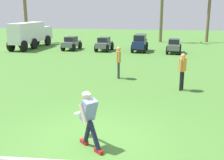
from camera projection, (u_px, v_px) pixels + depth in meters
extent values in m
plane|color=#457930|center=(92.00, 141.00, 7.32)|extent=(80.00, 80.00, 0.00)
cylinder|color=#191E38|center=(87.00, 133.00, 6.96)|extent=(0.34, 0.32, 0.72)
cube|color=red|center=(84.00, 142.00, 7.15)|extent=(0.26, 0.25, 0.10)
cylinder|color=#191E38|center=(95.00, 137.00, 6.72)|extent=(0.41, 0.38, 0.69)
cube|color=red|center=(99.00, 151.00, 6.69)|extent=(0.26, 0.25, 0.10)
cube|color=#7A84C6|center=(89.00, 110.00, 6.75)|extent=(0.50, 0.49, 0.58)
sphere|color=beige|center=(86.00, 95.00, 6.73)|extent=(0.30, 0.30, 0.21)
cylinder|color=white|center=(86.00, 94.00, 6.72)|extent=(0.30, 0.30, 0.03)
cylinder|color=beige|center=(88.00, 111.00, 7.11)|extent=(0.48, 0.44, 0.27)
cylinder|color=beige|center=(83.00, 114.00, 6.60)|extent=(0.27, 0.25, 0.49)
cylinder|color=white|center=(79.00, 113.00, 7.53)|extent=(0.34, 0.34, 0.09)
cylinder|color=black|center=(181.00, 81.00, 11.71)|extent=(0.15, 0.15, 0.82)
cylinder|color=black|center=(182.00, 80.00, 11.86)|extent=(0.15, 0.15, 0.82)
cube|color=orange|center=(183.00, 65.00, 11.62)|extent=(0.33, 0.39, 0.54)
cylinder|color=tan|center=(181.00, 65.00, 11.45)|extent=(0.10, 0.10, 0.52)
cylinder|color=tan|center=(185.00, 64.00, 11.78)|extent=(0.10, 0.10, 0.52)
sphere|color=tan|center=(183.00, 56.00, 11.53)|extent=(0.27, 0.27, 0.20)
cylinder|color=#33333D|center=(119.00, 70.00, 13.71)|extent=(0.13, 0.13, 0.82)
cylinder|color=#33333D|center=(118.00, 70.00, 13.89)|extent=(0.13, 0.13, 0.82)
cube|color=orange|center=(119.00, 56.00, 13.63)|extent=(0.26, 0.37, 0.54)
cylinder|color=tan|center=(119.00, 57.00, 13.43)|extent=(0.08, 0.08, 0.52)
cylinder|color=tan|center=(118.00, 56.00, 13.83)|extent=(0.08, 0.08, 0.52)
sphere|color=tan|center=(119.00, 49.00, 13.54)|extent=(0.24, 0.24, 0.20)
cube|color=slate|center=(72.00, 44.00, 23.39)|extent=(1.05, 2.26, 0.42)
cube|color=#1E232B|center=(71.00, 39.00, 23.20)|extent=(0.87, 1.15, 0.38)
cylinder|color=black|center=(70.00, 45.00, 24.27)|extent=(0.22, 0.61, 0.60)
cylinder|color=black|center=(80.00, 45.00, 24.06)|extent=(0.22, 0.61, 0.60)
cylinder|color=black|center=(63.00, 47.00, 22.82)|extent=(0.22, 0.61, 0.60)
cylinder|color=black|center=(73.00, 48.00, 22.61)|extent=(0.22, 0.61, 0.60)
cube|color=slate|center=(104.00, 44.00, 22.86)|extent=(1.08, 2.27, 0.42)
cube|color=#1E232B|center=(104.00, 40.00, 22.67)|extent=(0.88, 1.16, 0.38)
cylinder|color=black|center=(102.00, 46.00, 23.74)|extent=(0.23, 0.61, 0.60)
cylinder|color=black|center=(112.00, 46.00, 23.53)|extent=(0.23, 0.61, 0.60)
cylinder|color=black|center=(96.00, 48.00, 22.30)|extent=(0.23, 0.61, 0.60)
cylinder|color=black|center=(107.00, 48.00, 22.08)|extent=(0.23, 0.61, 0.60)
cube|color=navy|center=(140.00, 44.00, 22.47)|extent=(1.06, 2.44, 0.55)
cube|color=#1E232B|center=(140.00, 37.00, 22.49)|extent=(0.92, 1.83, 0.46)
cylinder|color=black|center=(135.00, 46.00, 23.43)|extent=(0.21, 0.67, 0.66)
cylinder|color=black|center=(147.00, 46.00, 23.24)|extent=(0.21, 0.67, 0.66)
cylinder|color=black|center=(132.00, 48.00, 21.85)|extent=(0.21, 0.67, 0.66)
cylinder|color=black|center=(145.00, 49.00, 21.65)|extent=(0.21, 0.67, 0.66)
cube|color=slate|center=(174.00, 46.00, 21.68)|extent=(1.08, 2.27, 0.42)
cube|color=#1E232B|center=(174.00, 41.00, 21.49)|extent=(0.88, 1.16, 0.38)
cylinder|color=black|center=(169.00, 48.00, 22.57)|extent=(0.23, 0.61, 0.60)
cylinder|color=black|center=(180.00, 48.00, 22.35)|extent=(0.23, 0.61, 0.60)
cylinder|color=black|center=(167.00, 50.00, 21.12)|extent=(0.23, 0.61, 0.60)
cylinder|color=black|center=(180.00, 51.00, 20.90)|extent=(0.23, 0.61, 0.60)
cube|color=silver|center=(43.00, 33.00, 26.61)|extent=(1.16, 1.76, 1.15)
cube|color=white|center=(27.00, 33.00, 23.76)|extent=(1.42, 4.27, 1.65)
cylinder|color=black|center=(37.00, 40.00, 26.58)|extent=(0.30, 0.91, 0.90)
cylinder|color=black|center=(48.00, 40.00, 26.32)|extent=(0.30, 0.91, 0.90)
cylinder|color=black|center=(22.00, 43.00, 24.12)|extent=(0.30, 0.91, 0.90)
cylinder|color=black|center=(34.00, 44.00, 23.86)|extent=(0.30, 0.91, 0.90)
cylinder|color=black|center=(11.00, 46.00, 22.57)|extent=(0.30, 0.91, 0.90)
cylinder|color=black|center=(24.00, 46.00, 22.31)|extent=(0.30, 0.91, 0.90)
cylinder|color=brown|center=(25.00, 7.00, 28.15)|extent=(0.34, 0.34, 7.09)
cylinder|color=brown|center=(162.00, 5.00, 28.08)|extent=(0.31, 0.31, 7.34)
cylinder|color=brown|center=(209.00, 11.00, 28.12)|extent=(0.30, 0.30, 6.16)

